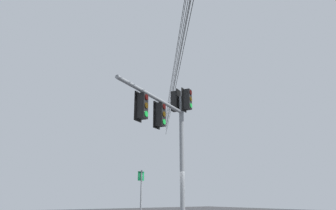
# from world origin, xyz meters

# --- Properties ---
(signal_mast_assembly) EXTENTS (4.55, 2.64, 6.11)m
(signal_mast_assembly) POSITION_xyz_m (0.81, 1.28, 4.36)
(signal_mast_assembly) COLOR gray
(signal_mast_assembly) RESTS_ON ground
(route_sign_primary) EXTENTS (0.32, 0.11, 2.62)m
(route_sign_primary) POSITION_xyz_m (0.87, -0.83, 1.60)
(route_sign_primary) COLOR slate
(route_sign_primary) RESTS_ON ground
(overhead_wire_span) EXTENTS (15.58, 24.06, 2.31)m
(overhead_wire_span) POSITION_xyz_m (-0.80, -0.25, 8.33)
(overhead_wire_span) COLOR black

